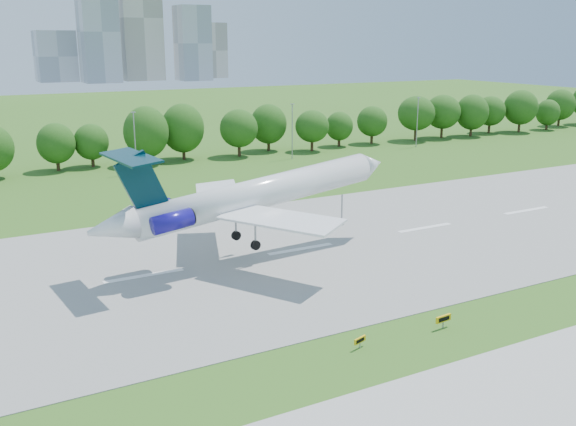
% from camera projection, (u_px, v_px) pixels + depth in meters
% --- Properties ---
extents(ground, '(600.00, 600.00, 0.00)m').
position_uv_depth(ground, '(235.00, 376.00, 50.06)').
color(ground, '#2F5917').
rests_on(ground, ground).
extents(runway, '(400.00, 45.00, 0.08)m').
position_uv_depth(runway, '(144.00, 276.00, 71.30)').
color(runway, gray).
rests_on(runway, ground).
extents(tree_line, '(288.40, 8.40, 10.40)m').
position_uv_depth(tree_line, '(46.00, 141.00, 126.67)').
color(tree_line, '#382314').
rests_on(tree_line, ground).
extents(light_poles, '(175.90, 0.25, 12.19)m').
position_uv_depth(light_poles, '(40.00, 149.00, 116.99)').
color(light_poles, gray).
rests_on(light_poles, ground).
extents(skyline, '(127.00, 52.00, 80.00)m').
position_uv_depth(skyline, '(134.00, 33.00, 420.17)').
color(skyline, '#B2B2B7').
rests_on(skyline, ground).
extents(airliner, '(40.00, 28.87, 12.54)m').
position_uv_depth(airliner, '(246.00, 196.00, 74.83)').
color(airliner, white).
rests_on(airliner, ground).
extents(taxi_sign_centre, '(1.79, 0.37, 1.25)m').
position_uv_depth(taxi_sign_centre, '(443.00, 319.00, 58.22)').
color(taxi_sign_centre, gray).
rests_on(taxi_sign_centre, ground).
extents(taxi_sign_right, '(1.40, 0.57, 1.00)m').
position_uv_depth(taxi_sign_right, '(360.00, 340.00, 54.47)').
color(taxi_sign_right, gray).
rests_on(taxi_sign_right, ground).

